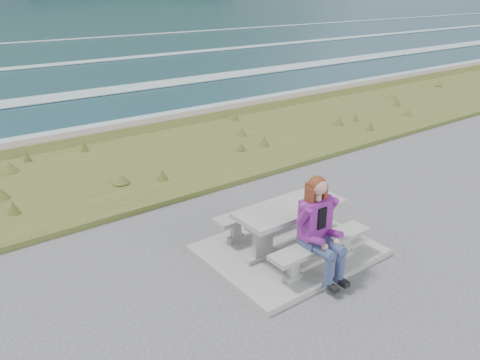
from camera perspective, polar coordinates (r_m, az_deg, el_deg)
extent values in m
cube|color=gray|center=(7.72, 5.89, -8.54)|extent=(2.60, 2.10, 0.10)
cube|color=gray|center=(7.36, 2.75, -9.27)|extent=(0.62, 0.12, 0.08)
cube|color=gray|center=(7.21, 2.80, -7.28)|extent=(0.34, 0.09, 0.51)
cube|color=gray|center=(7.07, 2.84, -5.21)|extent=(0.62, 0.12, 0.08)
cube|color=gray|center=(8.00, 8.81, -6.74)|extent=(0.62, 0.12, 0.08)
cube|color=gray|center=(7.86, 8.94, -4.86)|extent=(0.34, 0.09, 0.51)
cube|color=gray|center=(7.73, 9.07, -2.92)|extent=(0.62, 0.12, 0.08)
cube|color=gray|center=(7.35, 6.13, -3.46)|extent=(1.80, 0.75, 0.08)
cube|color=gray|center=(6.93, 6.48, -11.68)|extent=(0.30, 0.12, 0.08)
cube|color=gray|center=(6.84, 6.54, -10.65)|extent=(0.17, 0.09, 0.22)
cube|color=gray|center=(6.76, 6.59, -9.58)|extent=(0.30, 0.12, 0.08)
cube|color=gray|center=(7.60, 12.56, -8.74)|extent=(0.30, 0.12, 0.08)
cube|color=gray|center=(7.53, 12.66, -7.76)|extent=(0.17, 0.09, 0.22)
cube|color=gray|center=(7.45, 12.75, -6.77)|extent=(0.30, 0.12, 0.08)
cube|color=gray|center=(7.06, 9.87, -7.60)|extent=(1.80, 0.35, 0.07)
cube|color=gray|center=(7.84, -0.50, -7.10)|extent=(0.30, 0.12, 0.08)
cube|color=gray|center=(7.77, -0.50, -6.14)|extent=(0.17, 0.09, 0.22)
cube|color=gray|center=(7.70, -0.50, -5.16)|extent=(0.30, 0.12, 0.08)
cube|color=gray|center=(8.44, 5.46, -4.91)|extent=(0.30, 0.12, 0.08)
cube|color=gray|center=(8.37, 5.50, -4.00)|extent=(0.17, 0.09, 0.22)
cube|color=gray|center=(8.31, 5.54, -3.07)|extent=(0.30, 0.12, 0.08)
cube|color=gray|center=(7.96, 2.65, -3.60)|extent=(1.80, 0.35, 0.07)
cube|color=#3C511E|center=(11.53, -10.96, 1.77)|extent=(160.00, 4.50, 0.22)
cube|color=brown|center=(14.08, -16.22, 5.11)|extent=(160.00, 0.80, 2.20)
cube|color=silver|center=(20.19, -22.02, 4.37)|extent=(220.00, 3.00, 0.06)
cube|color=silver|center=(27.80, -26.58, 8.30)|extent=(220.00, 2.00, 0.06)
cube|color=navy|center=(6.89, 10.31, -9.66)|extent=(0.43, 0.78, 0.58)
cube|color=#751D7B|center=(6.76, 9.15, -4.61)|extent=(0.46, 0.27, 0.57)
sphere|color=tan|center=(6.54, 9.54, -0.78)|extent=(0.24, 0.24, 0.24)
sphere|color=#552313|center=(6.55, 9.39, -0.62)|extent=(0.27, 0.27, 0.27)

